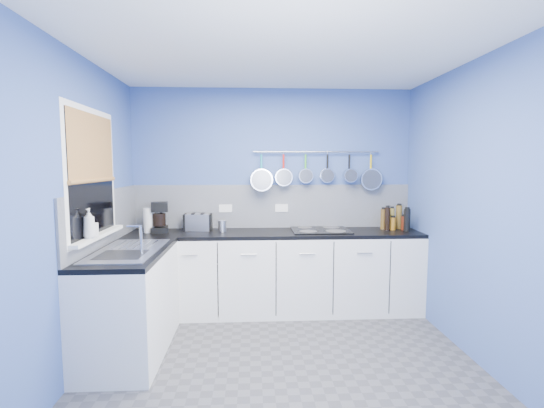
{
  "coord_description": "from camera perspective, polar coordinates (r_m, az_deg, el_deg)",
  "views": [
    {
      "loc": [
        -0.25,
        -3.02,
        1.62
      ],
      "look_at": [
        -0.05,
        0.75,
        1.25
      ],
      "focal_mm": 25.7,
      "sensor_mm": 36.0,
      "label": 1
    }
  ],
  "objects": [
    {
      "name": "paper_towel",
      "position": [
        4.42,
        -17.56,
        -2.29
      ],
      "size": [
        0.14,
        0.14,
        0.27
      ],
      "primitive_type": "cylinder",
      "rotation": [
        0.0,
        0.0,
        -0.19
      ],
      "color": "white",
      "rests_on": "worktop_back"
    },
    {
      "name": "bamboo_blind",
      "position": [
        3.57,
        -24.82,
        7.57
      ],
      "size": [
        0.01,
        0.9,
        0.55
      ],
      "primitive_type": "cube",
      "color": "#BA7C44",
      "rests_on": "wall_left"
    },
    {
      "name": "mixer_tap",
      "position": [
        3.32,
        -18.63,
        -4.96
      ],
      "size": [
        0.12,
        0.08,
        0.26
      ],
      "primitive_type": null,
      "color": "silver",
      "rests_on": "worktop_left"
    },
    {
      "name": "pan_0",
      "position": [
        4.46,
        -1.56,
        4.8
      ],
      "size": [
        0.26,
        0.13,
        0.45
      ],
      "primitive_type": null,
      "color": "silver",
      "rests_on": "pot_rail"
    },
    {
      "name": "wall_right",
      "position": [
        3.56,
        28.44,
        -1.05
      ],
      "size": [
        0.02,
        3.0,
        2.5
      ],
      "primitive_type": "cube",
      "color": "#3C569B",
      "rests_on": "ground"
    },
    {
      "name": "pan_2",
      "position": [
        4.5,
        4.94,
        5.34
      ],
      "size": [
        0.17,
        0.08,
        0.36
      ],
      "primitive_type": null,
      "color": "silver",
      "rests_on": "pot_rail"
    },
    {
      "name": "sink_unit",
      "position": [
        3.55,
        -20.28,
        -6.38
      ],
      "size": [
        0.5,
        0.95,
        0.01
      ],
      "primitive_type": "cube",
      "color": "silver",
      "rests_on": "worktop_left"
    },
    {
      "name": "floor",
      "position": [
        3.44,
        1.62,
        -22.69
      ],
      "size": [
        3.2,
        3.0,
        0.02
      ],
      "primitive_type": "cube",
      "color": "#47474C",
      "rests_on": "ground"
    },
    {
      "name": "worktop_left",
      "position": [
        3.56,
        -20.27,
        -6.76
      ],
      "size": [
        0.6,
        1.2,
        0.04
      ],
      "primitive_type": "cube",
      "color": "black",
      "rests_on": "cabinet_run_left"
    },
    {
      "name": "condiment_5",
      "position": [
        4.55,
        16.53,
        -2.09
      ],
      "size": [
        0.06,
        0.06,
        0.26
      ],
      "primitive_type": "cylinder",
      "color": "black",
      "rests_on": "worktop_back"
    },
    {
      "name": "canister",
      "position": [
        4.3,
        -7.3,
        -3.23
      ],
      "size": [
        0.11,
        0.11,
        0.13
      ],
      "primitive_type": "cylinder",
      "rotation": [
        0.0,
        0.0,
        0.26
      ],
      "color": "silver",
      "rests_on": "worktop_back"
    },
    {
      "name": "soap_bottle_a",
      "position": [
        3.39,
        -25.22,
        -2.59
      ],
      "size": [
        0.1,
        0.1,
        0.24
      ],
      "primitive_type": "imported",
      "rotation": [
        0.0,
        0.0,
        0.06
      ],
      "color": "white",
      "rests_on": "window_sill"
    },
    {
      "name": "toaster",
      "position": [
        4.44,
        -10.79,
        -2.63
      ],
      "size": [
        0.31,
        0.2,
        0.18
      ],
      "primitive_type": "cube",
      "rotation": [
        0.0,
        0.0,
        -0.13
      ],
      "color": "silver",
      "rests_on": "worktop_back"
    },
    {
      "name": "wall_front",
      "position": [
        1.57,
        6.24,
        -8.12
      ],
      "size": [
        3.2,
        0.02,
        2.5
      ],
      "primitive_type": "cube",
      "color": "#3C569B",
      "rests_on": "ground"
    },
    {
      "name": "worktop_back",
      "position": [
        4.29,
        0.35,
        -4.33
      ],
      "size": [
        3.2,
        0.6,
        0.04
      ],
      "primitive_type": "cube",
      "color": "black",
      "rests_on": "cabinet_run_back"
    },
    {
      "name": "pan_1",
      "position": [
        4.47,
        1.7,
        5.15
      ],
      "size": [
        0.2,
        0.08,
        0.39
      ],
      "primitive_type": null,
      "color": "silver",
      "rests_on": "pot_rail"
    },
    {
      "name": "pot_rail",
      "position": [
        4.53,
        6.55,
        7.6
      ],
      "size": [
        1.45,
        0.02,
        0.02
      ],
      "primitive_type": "cylinder",
      "rotation": [
        0.0,
        1.57,
        0.0
      ],
      "color": "silver",
      "rests_on": "wall_back"
    },
    {
      "name": "condiment_0",
      "position": [
        4.7,
        18.09,
        -1.83
      ],
      "size": [
        0.07,
        0.07,
        0.27
      ],
      "primitive_type": "cylinder",
      "color": "brown",
      "rests_on": "worktop_back"
    },
    {
      "name": "condiment_2",
      "position": [
        4.62,
        15.97,
        -2.14
      ],
      "size": [
        0.06,
        0.06,
        0.23
      ],
      "primitive_type": "cylinder",
      "color": "brown",
      "rests_on": "worktop_back"
    },
    {
      "name": "window_sill",
      "position": [
        3.61,
        -24.16,
        -4.22
      ],
      "size": [
        0.1,
        0.98,
        0.03
      ],
      "primitive_type": "cube",
      "color": "white",
      "rests_on": "wall_left"
    },
    {
      "name": "hob",
      "position": [
        4.4,
        7.04,
        -3.76
      ],
      "size": [
        0.63,
        0.56,
        0.01
      ],
      "primitive_type": "cube",
      "color": "black",
      "rests_on": "worktop_back"
    },
    {
      "name": "pan_5",
      "position": [
        4.67,
        14.27,
        4.69
      ],
      "size": [
        0.25,
        0.07,
        0.44
      ],
      "primitive_type": null,
      "color": "silver",
      "rests_on": "pot_rail"
    },
    {
      "name": "coffee_maker",
      "position": [
        4.4,
        -16.17,
        -1.89
      ],
      "size": [
        0.22,
        0.24,
        0.33
      ],
      "primitive_type": null,
      "rotation": [
        0.0,
        0.0,
        0.21
      ],
      "color": "black",
      "rests_on": "worktop_back"
    },
    {
      "name": "backsplash_back",
      "position": [
        4.54,
        0.14,
        -0.34
      ],
      "size": [
        3.2,
        0.02,
        0.5
      ],
      "primitive_type": "cube",
      "color": "gray",
      "rests_on": "wall_back"
    },
    {
      "name": "window_glass",
      "position": [
        3.57,
        -24.79,
        3.95
      ],
      "size": [
        0.01,
        0.9,
        1.0
      ],
      "primitive_type": "cube",
      "color": "black",
      "rests_on": "wall_left"
    },
    {
      "name": "window_frame",
      "position": [
        3.57,
        -24.86,
        3.95
      ],
      "size": [
        0.01,
        1.0,
        1.1
      ],
      "primitive_type": "cube",
      "color": "white",
      "rests_on": "wall_left"
    },
    {
      "name": "wall_left",
      "position": [
        3.33,
        -27.12,
        -1.41
      ],
      "size": [
        0.02,
        3.0,
        2.5
      ],
      "primitive_type": "cube",
      "color": "#3C569B",
      "rests_on": "ground"
    },
    {
      "name": "cabinet_run_back",
      "position": [
        4.39,
        0.35,
        -10.12
      ],
      "size": [
        3.2,
        0.6,
        0.86
      ],
      "primitive_type": "cube",
      "color": "white",
      "rests_on": "ground"
    },
    {
      "name": "pan_4",
      "position": [
        4.6,
        11.25,
        5.32
      ],
      "size": [
        0.16,
        0.12,
        0.35
      ],
      "primitive_type": null,
      "color": "silver",
      "rests_on": "pot_rail"
    },
    {
      "name": "socket_left",
      "position": [
        4.53,
        -6.82,
        -0.64
      ],
      "size": [
        0.15,
        0.01,
        0.09
      ],
      "primitive_type": "cube",
      "color": "white",
      "rests_on": "backsplash_back"
    },
    {
      "name": "soap_bottle_b",
      "position": [
        3.43,
        -24.95,
        -3.05
      ],
      "size": [
        0.09,
        0.09,
        0.17
      ],
      "primitive_type": "imported",
      "rotation": [
        0.0,
        0.0,
        -0.16
      ],
      "color": "white",
      "rests_on": "window_sill"
    },
    {
      "name": "wall_back",
      "position": [
        4.55,
        0.12,
        0.95
      ],
      "size": [
        3.2,
        0.02,
        2.5
      ],
      "primitive_type": "cube",
      "color": "#3C569B",
      "rests_on": "ground"
    },
    {
      "name": "backsplash_left",
      "position": [
        3.89,
        -23.16,
        -1.8
      ],
      "size": [
        0.02,
        1.8,
        0.5
      ],
      "primitive_type": "cube",
      "color": "gray",
      "rests_on": "wall_left"
    },
    {
      "name": "pan_3",
      "position": [
        4.54,
        8.13,
        5.34
      ],
      "size": [
        0.16,
        0.05,
        0.35
      ],
      "primitive_type": null,
      "color": "silver",
      "rests_on": "pot_rail"
    },
    {
      "name": "cabinet_run_left",
      "position": [
        3.68,
        -20.02,
        -13.63
      ],
      "size": [
        0.6,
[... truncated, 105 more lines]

